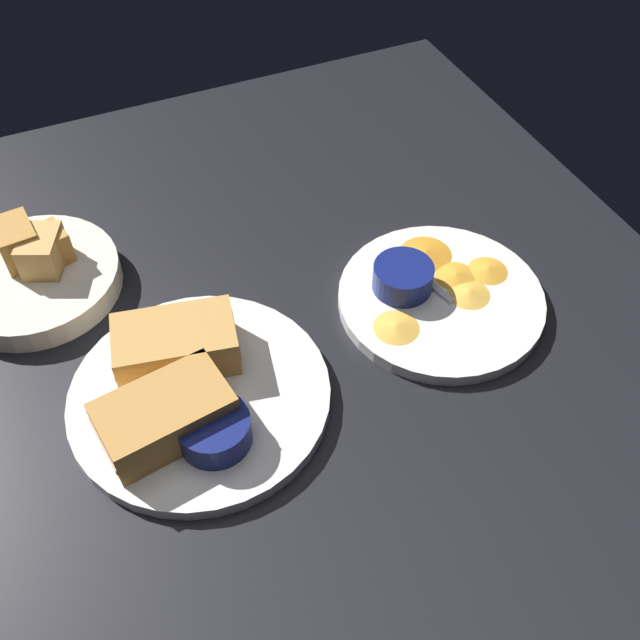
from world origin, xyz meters
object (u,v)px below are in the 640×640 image
plate_sandwich_main (200,396)px  sandwich_half_far (165,415)px  ramekin_light_gravy (403,276)px  spoon_by_gravy_ramekin (412,268)px  ramekin_dark_sauce (214,429)px  bread_basket_rear (34,273)px  plate_chips_companion (441,299)px  sandwich_half_near (176,344)px  spoon_by_dark_ramekin (191,397)px

plate_sandwich_main → sandwich_half_far: size_ratio=1.97×
sandwich_half_far → ramekin_light_gravy: (31.27, 8.09, -0.63)cm
spoon_by_gravy_ramekin → plate_sandwich_main: bearing=-167.0°
plate_sandwich_main → ramekin_light_gravy: ramekin_light_gravy is taller
ramekin_dark_sauce → bread_basket_rear: (-12.67, 30.77, -1.09)cm
plate_chips_companion → sandwich_half_near: bearing=173.7°
sandwich_half_far → ramekin_dark_sauce: size_ratio=1.90×
spoon_by_dark_ramekin → ramekin_light_gravy: bearing=11.0°
spoon_by_gravy_ramekin → plate_chips_companion: bearing=-76.2°
plate_sandwich_main → sandwich_half_near: (-0.63, 5.28, 3.20)cm
ramekin_light_gravy → bread_basket_rear: (-39.94, 19.57, -1.06)cm
ramekin_dark_sauce → plate_sandwich_main: bearing=87.8°
sandwich_half_near → plate_chips_companion: (31.34, -3.44, -3.20)cm
plate_sandwich_main → ramekin_light_gravy: 27.58cm
spoon_by_dark_ramekin → bread_basket_rear: bread_basket_rear is taller
sandwich_half_near → ramekin_light_gravy: 27.65cm
spoon_by_dark_ramekin → bread_basket_rear: (-11.86, 25.04, 0.35)cm
plate_chips_companion → plate_sandwich_main: bearing=-176.6°
spoon_by_dark_ramekin → ramekin_light_gravy: 28.64cm
sandwich_half_near → plate_chips_companion: bearing=-6.3°
spoon_by_dark_ramekin → spoon_by_gravy_ramekin: bearing=13.6°
sandwich_half_far → bread_basket_rear: 29.04cm
spoon_by_dark_ramekin → spoon_by_gravy_ramekin: size_ratio=1.00×
spoon_by_gravy_ramekin → sandwich_half_far: bearing=-163.5°
sandwich_half_far → spoon_by_gravy_ramekin: bearing=16.5°
sandwich_half_near → ramekin_dark_sauce: size_ratio=1.93×
sandwich_half_far → spoon_by_dark_ramekin: size_ratio=1.42×
plate_chips_companion → spoon_by_gravy_ramekin: size_ratio=2.48×
spoon_by_dark_ramekin → plate_chips_companion: 31.88cm
ramekin_light_gravy → ramekin_dark_sauce: bearing=-157.7°
spoon_by_dark_ramekin → spoon_by_gravy_ramekin: same height
ramekin_dark_sauce → sandwich_half_near: bearing=91.9°
spoon_by_dark_ramekin → plate_chips_companion: bearing=4.3°
sandwich_half_near → ramekin_dark_sauce: sandwich_half_near is taller
bread_basket_rear → ramekin_light_gravy: bearing=-26.1°
sandwich_half_near → ramekin_light_gravy: size_ratio=2.00×
plate_sandwich_main → plate_chips_companion: size_ratio=1.14×
plate_chips_companion → spoon_by_gravy_ramekin: spoon_by_gravy_ramekin is taller
plate_sandwich_main → sandwich_half_far: (-4.26, -3.18, 3.20)cm
spoon_by_dark_ramekin → ramekin_light_gravy: (28.08, 5.47, 1.41)cm
plate_sandwich_main → plate_chips_companion: bearing=3.4°
ramekin_dark_sauce → sandwich_half_far: bearing=142.2°
ramekin_dark_sauce → plate_chips_companion: size_ratio=0.30×
ramekin_light_gravy → plate_chips_companion: bearing=-39.8°
sandwich_half_far → spoon_by_gravy_ramekin: 35.25cm
spoon_by_gravy_ramekin → ramekin_light_gravy: bearing=-142.3°
ramekin_dark_sauce → bread_basket_rear: bearing=112.4°
sandwich_half_near → spoon_by_gravy_ramekin: 30.22cm
ramekin_dark_sauce → ramekin_light_gravy: (27.26, 11.20, -0.03)cm
sandwich_half_near → plate_sandwich_main: bearing=-83.2°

